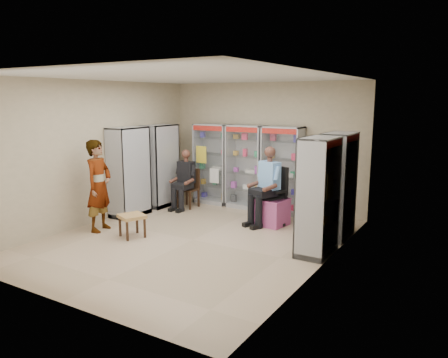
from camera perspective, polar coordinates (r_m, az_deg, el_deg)
The scene contains 18 objects.
floor at distance 8.32m, azimuth -4.07°, elevation -7.93°, with size 6.00×6.00×0.00m, color tan.
room_shell at distance 7.92m, azimuth -4.26°, elevation 5.71°, with size 5.02×6.02×3.01m.
cabinet_back_left at distance 11.01m, azimuth -1.46°, elevation 2.00°, with size 0.90×0.50×2.00m, color #A0A3A7.
cabinet_back_mid at distance 10.53m, azimuth 2.90°, elevation 1.60°, with size 0.90×0.50×2.00m, color #ABADB2.
cabinet_back_right at distance 10.12m, azimuth 7.63°, elevation 1.16°, with size 0.90×0.50×2.00m, color #A0A2A7.
cabinet_right_far at distance 8.52m, azimuth 14.62°, elevation -0.85°, with size 0.50×0.90×2.00m, color silver.
cabinet_right_near at distance 7.50m, azimuth 12.18°, elevation -2.27°, with size 0.50×0.90×2.00m, color #AFB2B7.
cabinet_left_far at distance 10.81m, azimuth -8.29°, elevation 1.73°, with size 0.50×0.90×2.00m, color #AAADB2.
cabinet_left_near at distance 10.00m, azimuth -12.30°, elevation 0.89°, with size 0.50×0.90×2.00m, color #A0A2A7.
wooden_chair at distance 10.65m, azimuth -4.70°, elevation -1.22°, with size 0.42×0.42×0.94m, color #2E2112.
seated_customer at distance 10.57m, azimuth -4.88°, elevation -0.21°, with size 0.44×0.60×1.34m, color black, non-canonical shape.
office_chair at distance 9.28m, azimuth 6.15°, elevation -2.13°, with size 0.66×0.66×1.21m, color black.
seated_shopkeeper at distance 9.21m, azimuth 6.04°, elevation -1.18°, with size 0.51×0.71×1.54m, color #709BDE, non-canonical shape.
pink_trunk at distance 9.23m, azimuth 6.25°, elevation -4.27°, with size 0.59×0.57×0.57m, color #B44895.
tea_glass at distance 9.19m, azimuth 6.04°, elevation -2.21°, with size 0.07×0.07×0.09m, color #582707.
woven_stool_a at distance 8.72m, azimuth 12.13°, elevation -5.79°, with size 0.43×0.43×0.43m, color #AF804A.
woven_stool_b at distance 8.59m, azimuth -11.89°, elevation -5.99°, with size 0.44×0.44×0.44m, color #9E7043.
standing_man at distance 9.01m, azimuth -16.04°, elevation -0.85°, with size 0.67×0.44×1.83m, color #97979A.
Camera 1 is at (4.59, -6.43, 2.63)m, focal length 35.00 mm.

